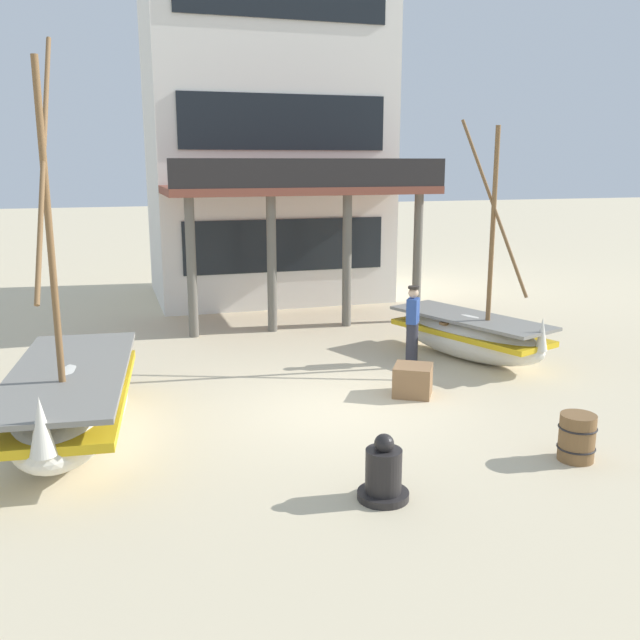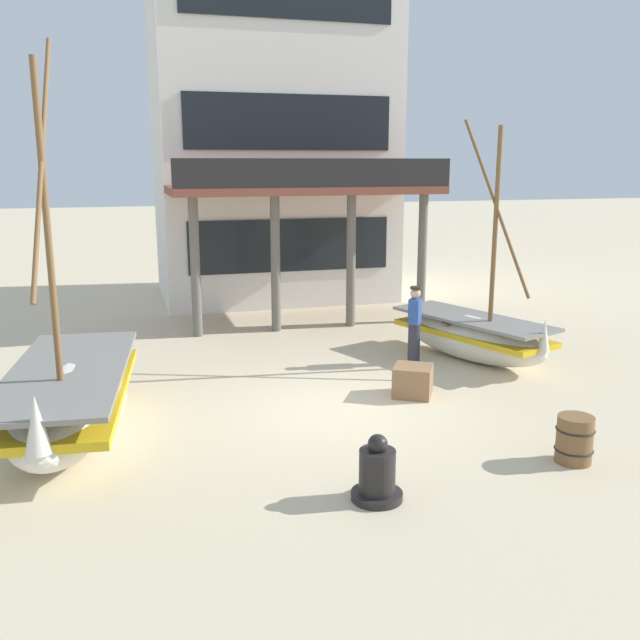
# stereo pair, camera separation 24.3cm
# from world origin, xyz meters

# --- Properties ---
(ground_plane) EXTENTS (120.00, 120.00, 0.00)m
(ground_plane) POSITION_xyz_m (0.00, 0.00, 0.00)
(ground_plane) COLOR beige
(fishing_boat_near_left) EXTENTS (2.23, 4.94, 6.10)m
(fishing_boat_near_left) POSITION_xyz_m (-4.41, 0.04, 0.62)
(fishing_boat_near_left) COLOR silver
(fishing_boat_near_left) RESTS_ON ground
(fishing_boat_centre_large) EXTENTS (2.53, 4.02, 5.15)m
(fishing_boat_centre_large) POSITION_xyz_m (3.84, 2.20, 0.55)
(fishing_boat_centre_large) COLOR silver
(fishing_boat_centre_large) RESTS_ON ground
(fisherman_by_hull) EXTENTS (0.39, 0.42, 1.68)m
(fisherman_by_hull) POSITION_xyz_m (2.49, 2.31, 0.83)
(fisherman_by_hull) COLOR #33333D
(fisherman_by_hull) RESTS_ON ground
(capstan_winch) EXTENTS (0.68, 0.68, 0.89)m
(capstan_winch) POSITION_xyz_m (-0.49, -3.36, 0.34)
(capstan_winch) COLOR black
(capstan_winch) RESTS_ON ground
(wooden_barrel) EXTENTS (0.56, 0.56, 0.70)m
(wooden_barrel) POSITION_xyz_m (2.66, -3.07, 0.35)
(wooden_barrel) COLOR brown
(wooden_barrel) RESTS_ON ground
(cargo_crate) EXTENTS (0.94, 0.94, 0.57)m
(cargo_crate) POSITION_xyz_m (1.60, 0.31, 0.29)
(cargo_crate) COLOR olive
(cargo_crate) RESTS_ON ground
(harbor_building_main) EXTENTS (7.34, 8.13, 10.65)m
(harbor_building_main) POSITION_xyz_m (1.29, 11.01, 5.31)
(harbor_building_main) COLOR white
(harbor_building_main) RESTS_ON ground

